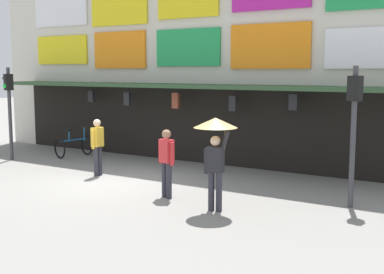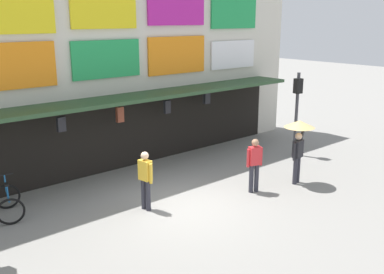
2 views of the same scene
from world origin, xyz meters
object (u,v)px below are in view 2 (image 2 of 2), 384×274
at_px(traffic_light_far, 297,101).
at_px(pedestrian_with_umbrella, 299,134).
at_px(pedestrian_in_red, 145,177).
at_px(pedestrian_in_black, 254,162).
at_px(bicycle_parked, 8,203).

bearing_deg(traffic_light_far, pedestrian_with_umbrella, -141.91).
bearing_deg(pedestrian_in_red, pedestrian_in_black, -18.39).
height_order(bicycle_parked, pedestrian_with_umbrella, pedestrian_with_umbrella).
bearing_deg(bicycle_parked, traffic_light_far, -8.70).
xyz_separation_m(traffic_light_far, pedestrian_with_umbrella, (-2.46, -1.93, -0.50)).
height_order(bicycle_parked, pedestrian_in_red, pedestrian_in_red).
bearing_deg(pedestrian_in_red, bicycle_parked, 146.34).
xyz_separation_m(traffic_light_far, bicycle_parked, (-10.33, 1.58, -1.75)).
height_order(pedestrian_in_red, pedestrian_with_umbrella, pedestrian_with_umbrella).
distance_m(pedestrian_in_black, pedestrian_with_umbrella, 1.78).
xyz_separation_m(traffic_light_far, pedestrian_in_red, (-7.28, -0.45, -1.19)).
relative_size(traffic_light_far, pedestrian_in_black, 1.90).
bearing_deg(traffic_light_far, pedestrian_in_red, -176.49).
bearing_deg(pedestrian_with_umbrella, traffic_light_far, 38.09).
bearing_deg(pedestrian_in_red, pedestrian_with_umbrella, -17.05).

